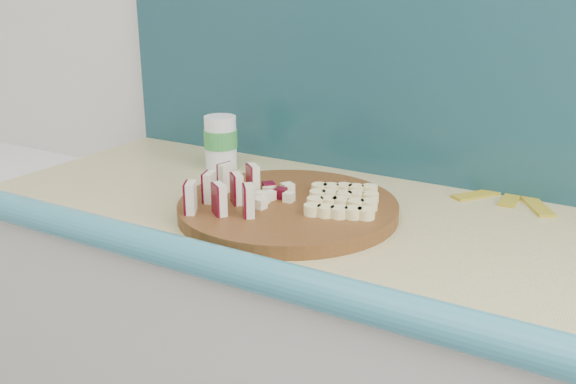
# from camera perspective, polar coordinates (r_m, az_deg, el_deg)

# --- Properties ---
(backsplash) EXTENTS (2.20, 0.02, 0.50)m
(backsplash) POSITION_cam_1_polar(r_m,az_deg,el_deg) (1.37, 24.09, 9.07)
(backsplash) COLOR teal
(backsplash) RESTS_ON kitchen_counter
(cutting_board) EXTENTS (0.55, 0.55, 0.03)m
(cutting_board) POSITION_cam_1_polar(r_m,az_deg,el_deg) (1.24, 0.00, -1.45)
(cutting_board) COLOR #4D2D10
(cutting_board) RESTS_ON kitchen_counter
(apple_wedges) EXTENTS (0.15, 0.19, 0.06)m
(apple_wedges) POSITION_cam_1_polar(r_m,az_deg,el_deg) (1.22, -5.50, 0.22)
(apple_wedges) COLOR beige
(apple_wedges) RESTS_ON cutting_board
(apple_chunks) EXTENTS (0.07, 0.06, 0.02)m
(apple_chunks) POSITION_cam_1_polar(r_m,az_deg,el_deg) (1.24, -1.19, -0.36)
(apple_chunks) COLOR #FFF6CB
(apple_chunks) RESTS_ON cutting_board
(banana_slices) EXTENTS (0.17, 0.19, 0.02)m
(banana_slices) POSITION_cam_1_polar(r_m,az_deg,el_deg) (1.22, 4.83, -0.70)
(banana_slices) COLOR #F9EB98
(banana_slices) RESTS_ON cutting_board
(canister) EXTENTS (0.08, 0.08, 0.13)m
(canister) POSITION_cam_1_polar(r_m,az_deg,el_deg) (1.53, -6.00, 4.46)
(canister) COLOR white
(canister) RESTS_ON kitchen_counter
(banana_peel) EXTENTS (0.21, 0.18, 0.01)m
(banana_peel) POSITION_cam_1_polar(r_m,az_deg,el_deg) (1.41, 19.15, -0.45)
(banana_peel) COLOR yellow
(banana_peel) RESTS_ON kitchen_counter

